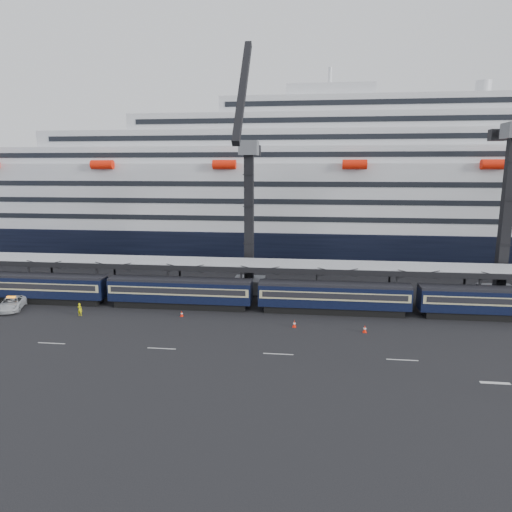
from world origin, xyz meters
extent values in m
plane|color=black|center=(0.00, 0.00, 0.00)|extent=(260.00, 260.00, 0.00)
cube|color=beige|center=(-38.00, -4.00, 0.01)|extent=(3.00, 0.15, 0.02)
cube|color=beige|center=(-26.00, -4.00, 0.01)|extent=(3.00, 0.15, 0.02)
cube|color=beige|center=(-14.00, -4.00, 0.01)|extent=(3.00, 0.15, 0.02)
cube|color=beige|center=(-2.00, -4.00, 0.01)|extent=(3.00, 0.15, 0.02)
cube|color=beige|center=(5.00, -8.00, 0.01)|extent=(2.50, 0.40, 0.02)
cube|color=black|center=(-48.00, 10.00, 0.45)|extent=(17.48, 2.40, 0.90)
cube|color=black|center=(-48.00, 10.00, 2.25)|extent=(19.00, 2.80, 2.70)
cube|color=#BCB585|center=(-48.00, 10.00, 2.55)|extent=(18.62, 2.92, 1.05)
cube|color=black|center=(-48.00, 10.00, 2.60)|extent=(17.86, 2.98, 0.70)
cube|color=black|center=(-48.00, 10.00, 3.75)|extent=(19.00, 2.50, 0.35)
cube|color=black|center=(-28.00, 10.00, 0.45)|extent=(17.48, 2.40, 0.90)
cube|color=black|center=(-28.00, 10.00, 2.25)|extent=(19.00, 2.80, 2.70)
cube|color=#BCB585|center=(-28.00, 10.00, 2.55)|extent=(18.62, 2.92, 1.05)
cube|color=black|center=(-28.00, 10.00, 2.60)|extent=(17.86, 2.98, 0.70)
cube|color=black|center=(-28.00, 10.00, 3.75)|extent=(19.00, 2.50, 0.35)
cube|color=black|center=(-8.00, 10.00, 0.45)|extent=(17.48, 2.40, 0.90)
cube|color=black|center=(-8.00, 10.00, 2.25)|extent=(19.00, 2.80, 2.70)
cube|color=#BCB585|center=(-8.00, 10.00, 2.55)|extent=(18.62, 2.92, 1.05)
cube|color=black|center=(-8.00, 10.00, 2.60)|extent=(17.86, 2.98, 0.70)
cube|color=black|center=(-8.00, 10.00, 3.75)|extent=(19.00, 2.50, 0.35)
cube|color=black|center=(12.00, 10.00, 0.45)|extent=(17.48, 2.40, 0.90)
cube|color=black|center=(12.00, 10.00, 2.25)|extent=(19.00, 2.80, 2.70)
cube|color=#BCB585|center=(12.00, 10.00, 2.55)|extent=(18.62, 2.92, 1.05)
cube|color=black|center=(12.00, 10.00, 2.60)|extent=(17.86, 2.98, 0.70)
cube|color=black|center=(12.00, 10.00, 3.75)|extent=(19.00, 2.50, 0.35)
cube|color=#989AA0|center=(0.00, 14.00, 5.40)|extent=(130.00, 6.00, 0.25)
cube|color=black|center=(0.00, 11.00, 5.10)|extent=(130.00, 0.25, 0.70)
cube|color=black|center=(0.00, 17.00, 5.10)|extent=(130.00, 0.25, 0.70)
cube|color=black|center=(-50.00, 11.20, 2.70)|extent=(0.25, 0.25, 5.40)
cube|color=black|center=(-50.00, 16.80, 2.70)|extent=(0.25, 0.25, 5.40)
cube|color=black|center=(-40.00, 11.20, 2.70)|extent=(0.25, 0.25, 5.40)
cube|color=black|center=(-40.00, 16.80, 2.70)|extent=(0.25, 0.25, 5.40)
cube|color=black|center=(-30.00, 11.20, 2.70)|extent=(0.25, 0.25, 5.40)
cube|color=black|center=(-30.00, 16.80, 2.70)|extent=(0.25, 0.25, 5.40)
cube|color=black|center=(-20.00, 11.20, 2.70)|extent=(0.25, 0.25, 5.40)
cube|color=black|center=(-20.00, 16.80, 2.70)|extent=(0.25, 0.25, 5.40)
cube|color=black|center=(-10.00, 11.20, 2.70)|extent=(0.25, 0.25, 5.40)
cube|color=black|center=(-10.00, 16.80, 2.70)|extent=(0.25, 0.25, 5.40)
cube|color=black|center=(0.00, 11.20, 2.70)|extent=(0.25, 0.25, 5.40)
cube|color=black|center=(0.00, 16.80, 2.70)|extent=(0.25, 0.25, 5.40)
cube|color=black|center=(10.00, 11.20, 2.70)|extent=(0.25, 0.25, 5.40)
cube|color=black|center=(10.00, 16.80, 2.70)|extent=(0.25, 0.25, 5.40)
cube|color=black|center=(0.00, 46.00, 3.50)|extent=(200.00, 28.00, 7.00)
cube|color=silver|center=(0.00, 46.00, 13.00)|extent=(190.00, 26.88, 12.00)
cube|color=silver|center=(0.00, 46.00, 20.50)|extent=(160.00, 24.64, 3.00)
cube|color=black|center=(0.00, 33.63, 20.50)|extent=(153.60, 0.12, 0.90)
cube|color=silver|center=(0.00, 46.00, 23.50)|extent=(124.00, 21.84, 3.00)
cube|color=black|center=(0.00, 35.03, 23.50)|extent=(119.04, 0.12, 0.90)
cube|color=silver|center=(0.00, 46.00, 26.50)|extent=(90.00, 19.04, 3.00)
cube|color=black|center=(0.00, 36.43, 26.50)|extent=(86.40, 0.12, 0.90)
cube|color=silver|center=(0.00, 46.00, 29.50)|extent=(56.00, 16.24, 3.00)
cube|color=black|center=(0.00, 37.83, 29.50)|extent=(53.76, 0.12, 0.90)
cube|color=silver|center=(-8.00, 46.00, 32.00)|extent=(16.00, 12.00, 2.50)
cylinder|color=silver|center=(20.00, 46.00, 32.50)|extent=(2.80, 2.80, 3.00)
cylinder|color=#FF1E08|center=(-48.00, 31.96, 18.80)|extent=(4.00, 1.60, 1.60)
cylinder|color=#FF1E08|center=(-26.00, 31.96, 18.80)|extent=(4.00, 1.60, 1.60)
cylinder|color=#FF1E08|center=(-4.00, 31.96, 18.80)|extent=(4.00, 1.60, 1.60)
cylinder|color=#FF1E08|center=(18.00, 31.96, 18.80)|extent=(4.00, 1.60, 1.60)
cube|color=#47494E|center=(-20.00, 19.00, 1.00)|extent=(4.50, 4.50, 2.00)
cube|color=black|center=(-20.00, 19.00, 11.00)|extent=(1.30, 1.30, 18.00)
cube|color=#47494E|center=(-20.00, 19.00, 21.00)|extent=(2.60, 3.20, 2.00)
cube|color=black|center=(-20.00, 13.21, 27.89)|extent=(0.90, 12.26, 14.37)
cube|color=black|center=(-20.00, 21.52, 21.00)|extent=(0.90, 5.04, 0.90)
cube|color=black|center=(-20.00, 24.04, 20.80)|extent=(2.20, 1.60, 1.60)
cube|color=#47494E|center=(15.00, 18.00, 1.00)|extent=(4.50, 4.50, 2.00)
cube|color=black|center=(15.00, 18.00, 12.00)|extent=(1.30, 1.30, 20.00)
cube|color=black|center=(15.00, 20.80, 23.00)|extent=(0.90, 5.60, 0.90)
cube|color=black|center=(15.00, 23.60, 22.80)|extent=(2.20, 1.60, 1.60)
imported|color=#B8BCC0|center=(-49.66, 6.46, 0.81)|extent=(4.49, 6.39, 1.62)
imported|color=#D8D60B|center=(-39.55, 5.07, 0.81)|extent=(0.63, 0.45, 1.63)
cube|color=#FF1E08|center=(-26.80, 6.30, 0.02)|extent=(0.37, 0.37, 0.04)
cone|color=#FF1E08|center=(-26.80, 6.30, 0.39)|extent=(0.31, 0.31, 0.71)
cylinder|color=white|center=(-26.80, 6.30, 0.39)|extent=(0.26, 0.26, 0.12)
cube|color=#FF1E08|center=(-4.76, 3.26, 0.02)|extent=(0.44, 0.44, 0.05)
cone|color=#FF1E08|center=(-4.76, 3.26, 0.46)|extent=(0.37, 0.37, 0.83)
cylinder|color=white|center=(-4.76, 3.26, 0.46)|extent=(0.31, 0.31, 0.14)
cube|color=#FF1E08|center=(-12.71, 4.07, 0.02)|extent=(0.42, 0.42, 0.04)
cone|color=#FF1E08|center=(-12.71, 4.07, 0.44)|extent=(0.36, 0.36, 0.80)
cylinder|color=white|center=(-12.71, 4.07, 0.44)|extent=(0.30, 0.30, 0.13)
camera|label=1|loc=(-11.14, -46.63, 18.18)|focal=32.00mm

